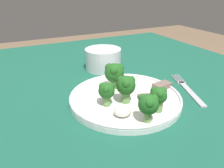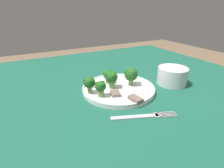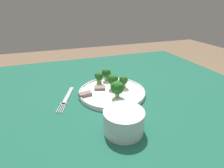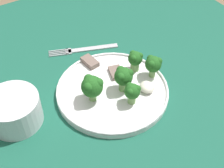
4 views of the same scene
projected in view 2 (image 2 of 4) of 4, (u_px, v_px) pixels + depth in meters
table at (125, 104)px, 0.75m from camera, size 1.14×1.16×0.76m
dinner_plate at (119, 88)px, 0.65m from camera, size 0.27×0.27×0.02m
fork at (143, 116)px, 0.50m from camera, size 0.09×0.19×0.00m
cream_bowl at (172, 76)px, 0.70m from camera, size 0.12×0.12×0.07m
broccoli_floret_near_rim_left at (131, 74)px, 0.66m from camera, size 0.05×0.05×0.07m
broccoli_floret_center_left at (112, 77)px, 0.63m from camera, size 0.04×0.04×0.06m
broccoli_floret_back_left at (108, 75)px, 0.68m from camera, size 0.04×0.04×0.05m
broccoli_floret_front_left at (101, 87)px, 0.58m from camera, size 0.04×0.04×0.05m
broccoli_floret_center_back at (89, 83)px, 0.60m from camera, size 0.04×0.04×0.06m
meat_slice_front_slice at (115, 93)px, 0.60m from camera, size 0.05×0.04×0.01m
meat_slice_middle_slice at (135, 99)px, 0.56m from camera, size 0.05×0.03×0.01m
sauce_dollop at (97, 84)px, 0.65m from camera, size 0.04×0.03×0.02m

